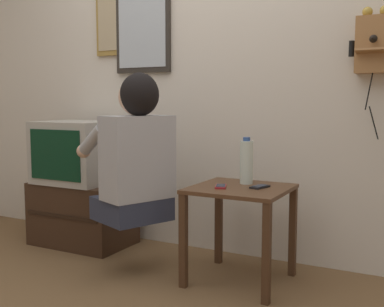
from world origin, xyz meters
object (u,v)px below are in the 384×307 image
(cell_phone_spare, at_px, (260,187))
(water_bottle, at_px, (246,162))
(cell_phone_held, at_px, (221,186))
(television, at_px, (77,152))
(wall_phone_antique, at_px, (375,43))
(wall_mirror, at_px, (143,21))
(person, at_px, (135,152))
(framed_picture, at_px, (113,20))

(cell_phone_spare, xyz_separation_m, water_bottle, (-0.12, 0.09, 0.12))
(cell_phone_held, bearing_deg, television, 149.06)
(television, bearing_deg, wall_phone_antique, 7.55)
(wall_mirror, bearing_deg, cell_phone_held, -30.71)
(water_bottle, bearing_deg, wall_mirror, 160.79)
(person, relative_size, cell_phone_spare, 6.50)
(framed_picture, relative_size, cell_phone_spare, 3.90)
(wall_mirror, bearing_deg, television, -141.33)
(framed_picture, height_order, wall_mirror, wall_mirror)
(framed_picture, bearing_deg, water_bottle, -15.30)
(wall_mirror, height_order, cell_phone_spare, wall_mirror)
(person, height_order, wall_phone_antique, wall_phone_antique)
(wall_phone_antique, relative_size, water_bottle, 2.69)
(television, xyz_separation_m, framed_picture, (0.11, 0.31, 0.97))
(cell_phone_held, relative_size, cell_phone_spare, 1.02)
(person, relative_size, wall_mirror, 1.18)
(television, xyz_separation_m, wall_phone_antique, (1.97, 0.26, 0.69))
(television, bearing_deg, cell_phone_held, -9.52)
(wall_mirror, distance_m, cell_phone_held, 1.45)
(television, relative_size, wall_phone_antique, 0.72)
(person, xyz_separation_m, water_bottle, (0.58, 0.30, -0.05))
(framed_picture, bearing_deg, wall_phone_antique, -1.36)
(cell_phone_held, bearing_deg, water_bottle, 44.17)
(framed_picture, xyz_separation_m, water_bottle, (1.21, -0.33, -0.96))
(cell_phone_held, xyz_separation_m, water_bottle, (0.08, 0.18, 0.12))
(television, height_order, wall_mirror, wall_mirror)
(wall_phone_antique, bearing_deg, person, -154.71)
(wall_mirror, distance_m, cell_phone_spare, 1.55)
(wall_phone_antique, bearing_deg, framed_picture, 178.64)
(water_bottle, bearing_deg, person, -153.01)
(cell_phone_spare, relative_size, water_bottle, 0.49)
(wall_phone_antique, xyz_separation_m, wall_mirror, (-1.59, 0.04, 0.25))
(television, distance_m, cell_phone_held, 1.26)
(television, height_order, water_bottle, television)
(framed_picture, bearing_deg, wall_mirror, -0.67)
(television, xyz_separation_m, water_bottle, (1.32, -0.03, 0.01))
(wall_phone_antique, distance_m, cell_phone_held, 1.19)
(television, xyz_separation_m, cell_phone_held, (1.24, -0.21, -0.12))
(wall_phone_antique, height_order, water_bottle, wall_phone_antique)
(framed_picture, xyz_separation_m, cell_phone_held, (1.13, -0.51, -1.09))
(person, distance_m, television, 0.80)
(person, xyz_separation_m, television, (-0.73, 0.32, -0.06))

